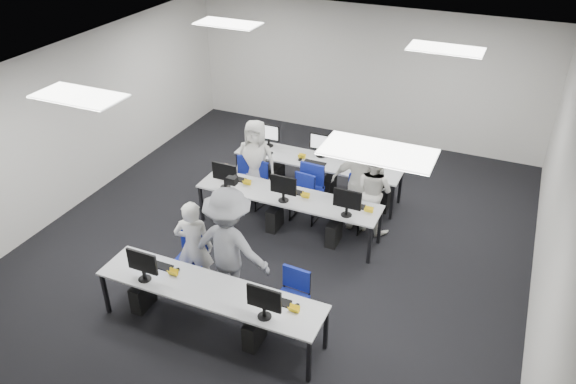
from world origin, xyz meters
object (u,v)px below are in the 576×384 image
at_px(chair_0, 191,273).
at_px(chair_3, 307,202).
at_px(chair_1, 291,310).
at_px(chair_2, 254,191).
at_px(chair_4, 354,212).
at_px(chair_6, 309,197).
at_px(student_1, 374,191).
at_px(chair_5, 251,179).
at_px(desk_mid, 288,198).
at_px(student_2, 256,160).
at_px(chair_7, 362,206).
at_px(student_3, 359,184).
at_px(student_0, 194,247).
at_px(desk_front, 210,292).
at_px(photographer, 229,247).

relative_size(chair_0, chair_3, 0.97).
distance_m(chair_1, chair_2, 3.27).
relative_size(chair_1, chair_4, 0.95).
bearing_deg(chair_3, chair_2, -177.86).
height_order(chair_0, chair_6, chair_0).
bearing_deg(student_1, chair_1, 106.61).
bearing_deg(student_1, chair_5, 18.47).
distance_m(desk_mid, student_2, 1.30).
bearing_deg(chair_4, chair_6, 177.27).
height_order(chair_6, chair_7, chair_7).
height_order(desk_mid, chair_7, chair_7).
distance_m(chair_0, chair_1, 1.68).
bearing_deg(student_3, student_1, -4.96).
distance_m(chair_4, student_2, 2.07).
bearing_deg(student_3, chair_0, -130.99).
height_order(chair_2, chair_5, chair_5).
relative_size(chair_4, chair_5, 1.02).
bearing_deg(student_0, desk_front, 116.00).
distance_m(chair_3, photographer, 2.55).
distance_m(desk_front, chair_3, 3.19).
xyz_separation_m(chair_4, photographer, (-1.06, -2.52, 0.63)).
bearing_deg(student_1, desk_mid, 52.08).
bearing_deg(chair_4, chair_5, 179.82).
bearing_deg(student_1, student_3, 26.23).
height_order(chair_0, student_1, student_1).
bearing_deg(chair_1, desk_mid, 118.12).
relative_size(chair_3, chair_6, 1.15).
xyz_separation_m(desk_front, chair_0, (-0.72, 0.63, -0.38)).
height_order(chair_3, chair_7, chair_3).
xyz_separation_m(chair_1, chair_4, (0.04, 2.70, 0.02)).
relative_size(desk_mid, chair_2, 3.79).
bearing_deg(chair_3, chair_7, 22.04).
height_order(chair_6, student_1, student_1).
bearing_deg(chair_2, student_1, 14.20).
relative_size(chair_0, student_0, 0.62).
bearing_deg(chair_6, chair_0, -100.70).
xyz_separation_m(chair_2, student_2, (-0.07, 0.23, 0.53)).
xyz_separation_m(chair_3, chair_4, (0.87, 0.05, -0.02)).
height_order(chair_7, student_3, student_3).
xyz_separation_m(chair_2, chair_7, (1.99, 0.31, 0.00)).
height_order(desk_front, chair_6, chair_6).
bearing_deg(desk_mid, student_0, -108.85).
xyz_separation_m(desk_mid, student_2, (-1.01, 0.82, 0.11)).
distance_m(desk_mid, chair_5, 1.56).
xyz_separation_m(chair_0, student_1, (2.02, 2.67, 0.45)).
relative_size(chair_2, chair_7, 0.99).
height_order(desk_front, chair_5, chair_5).
distance_m(chair_3, chair_6, 0.23).
bearing_deg(chair_5, student_3, -26.63).
bearing_deg(chair_2, chair_7, 19.94).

